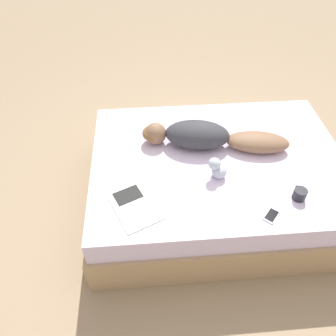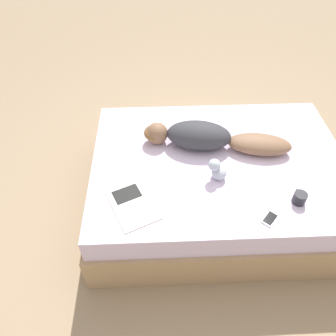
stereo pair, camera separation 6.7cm
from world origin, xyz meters
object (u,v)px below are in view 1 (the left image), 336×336
(open_magazine, at_px, (134,205))
(coffee_mug, at_px, (300,194))
(person, at_px, (207,137))
(cell_phone, at_px, (271,215))

(open_magazine, bearing_deg, coffee_mug, -115.72)
(person, xyz_separation_m, open_magazine, (-0.61, 0.63, -0.09))
(person, distance_m, coffee_mug, 0.86)
(person, bearing_deg, coffee_mug, -127.56)
(person, relative_size, open_magazine, 2.51)
(person, distance_m, open_magazine, 0.88)
(coffee_mug, height_order, cell_phone, coffee_mug)
(cell_phone, bearing_deg, coffee_mug, -107.56)
(cell_phone, bearing_deg, person, -24.84)
(open_magazine, relative_size, coffee_mug, 3.94)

